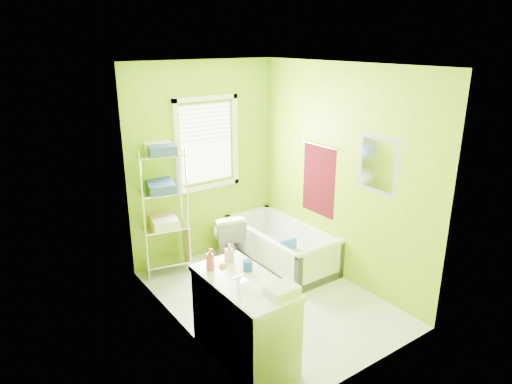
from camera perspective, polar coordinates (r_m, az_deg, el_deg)
ground at (r=5.40m, az=1.60°, el=-13.09°), size 2.90×2.90×0.00m
room_envelope at (r=4.77m, az=1.77°, el=2.91°), size 2.14×2.94×2.62m
window at (r=5.95m, az=-6.17°, el=6.64°), size 0.92×0.05×1.22m
door at (r=3.67m, az=-1.98°, el=-11.43°), size 0.09×0.80×2.00m
right_wall_decor at (r=5.48m, az=10.55°, el=2.23°), size 0.04×1.48×1.17m
bathtub at (r=6.12m, az=3.20°, el=-7.32°), size 0.75×1.60×0.52m
toilet at (r=6.12m, az=-3.68°, el=-5.47°), size 0.57×0.76×0.69m
vanity at (r=4.32m, az=-1.41°, el=-15.32°), size 0.55×1.07×1.02m
wire_shelf_unit at (r=5.66m, az=-11.49°, el=-0.49°), size 0.61×0.50×1.67m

